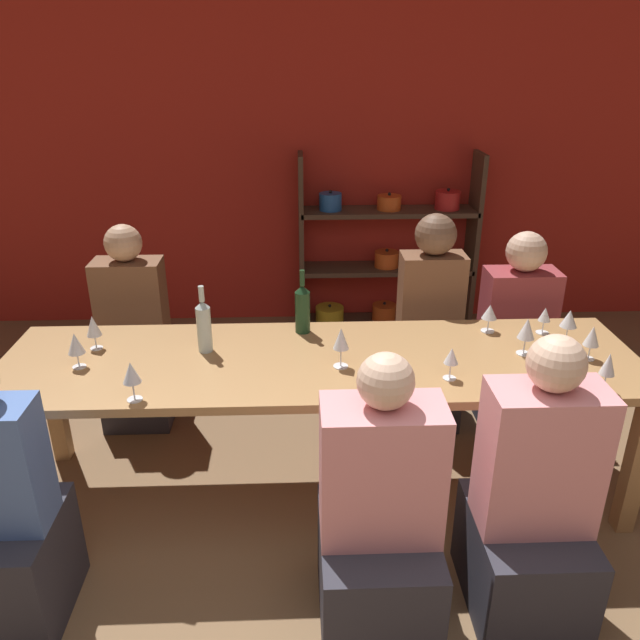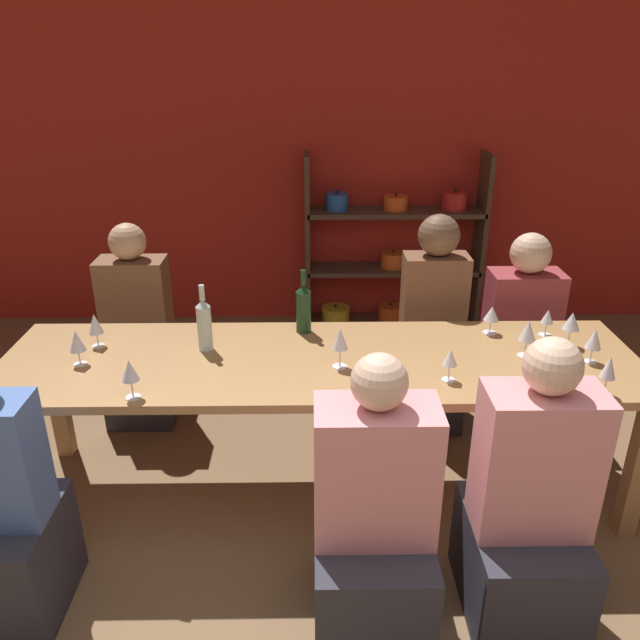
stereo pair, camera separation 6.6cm
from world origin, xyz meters
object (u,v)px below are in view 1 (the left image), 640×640
wine_glass_red_e (341,340)px  wine_glass_red_f (490,313)px  wine_glass_white_b (451,357)px  wine_glass_red_b (527,330)px  wine_glass_red_g (93,327)px  person_near_c (6,528)px  wine_glass_empty_b (131,373)px  wine_bottle_green (204,325)px  wine_bottle_dark (303,308)px  shelf_unit (389,260)px  dining_table (321,373)px  wine_glass_red_d (545,316)px  person_near_a (378,533)px  wine_glass_white_a (540,365)px  wine_glass_empty_c (608,365)px  wine_glass_red_c (76,344)px  wine_glass_empty_a (569,319)px  person_far_a (513,350)px  person_far_c (137,349)px  person_near_b (530,516)px  person_far_b (427,344)px  wine_glass_red_a (592,337)px

wine_glass_red_e → wine_glass_red_f: bearing=24.4°
wine_glass_white_b → wine_glass_red_b: bearing=29.0°
wine_glass_red_g → person_near_c: bearing=-99.4°
wine_glass_red_b → wine_glass_empty_b: (-1.73, -0.35, -0.00)m
wine_bottle_green → wine_bottle_dark: size_ratio=1.00×
shelf_unit → wine_bottle_dark: (-0.70, -1.76, 0.34)m
wine_glass_red_g → dining_table: bearing=-7.7°
shelf_unit → person_near_c: bearing=-123.5°
wine_glass_empty_b → wine_glass_red_g: bearing=121.2°
wine_glass_red_d → person_near_c: 2.55m
wine_glass_white_b → wine_glass_red_f: 0.57m
wine_glass_red_e → wine_glass_red_d: bearing=17.0°
person_near_a → person_near_c: 1.39m
dining_table → person_near_a: person_near_a is taller
wine_glass_white_a → wine_glass_empty_c: bearing=-11.3°
person_near_c → wine_glass_red_d: bearing=21.9°
wine_glass_white_a → wine_glass_empty_b: wine_glass_empty_b is taller
wine_glass_red_c → wine_glass_red_d: wine_glass_red_c is taller
wine_glass_red_e → wine_glass_empty_b: (-0.86, -0.26, -0.01)m
wine_glass_empty_a → wine_glass_red_g: (-2.27, 0.03, -0.01)m
wine_glass_empty_b → person_far_a: bearing=28.1°
wine_glass_red_d → person_far_c: size_ratio=0.12×
dining_table → wine_glass_red_f: wine_glass_red_f is taller
wine_bottle_green → wine_glass_red_f: size_ratio=2.26×
wine_glass_white_a → wine_glass_red_d: bearing=67.6°
dining_table → person_far_a: size_ratio=2.59×
wine_glass_red_g → person_far_a: bearing=13.9°
person_near_b → wine_glass_red_f: bearing=85.0°
wine_glass_red_b → wine_glass_red_c: size_ratio=1.08×
person_near_a → person_near_c: bearing=176.8°
person_near_b → person_far_b: (-0.12, 1.40, 0.05)m
wine_glass_empty_c → person_near_a: size_ratio=0.15×
wine_glass_red_e → person_far_c: person_far_c is taller
wine_bottle_green → wine_glass_red_c: size_ratio=1.96×
shelf_unit → person_far_c: size_ratio=1.15×
wine_bottle_dark → person_far_b: person_far_b is taller
dining_table → wine_glass_red_e: wine_glass_red_e is taller
wine_glass_red_g → wine_glass_red_e: bearing=-11.2°
person_far_c → wine_glass_red_c: bearing=87.4°
dining_table → wine_glass_empty_b: bearing=-156.3°
wine_bottle_green → wine_glass_red_f: bearing=6.7°
wine_glass_white_b → person_far_c: 1.93m
wine_glass_red_a → person_near_c: bearing=-165.1°
person_far_a → person_near_b: size_ratio=0.96×
person_near_a → person_far_c: (-1.24, 1.55, 0.02)m
person_near_a → wine_glass_white_b: bearing=56.9°
wine_glass_red_b → wine_glass_red_f: wine_glass_red_b is taller
dining_table → wine_bottle_green: 0.59m
wine_glass_red_c → person_near_a: bearing=-30.0°
dining_table → person_far_c: 1.32m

